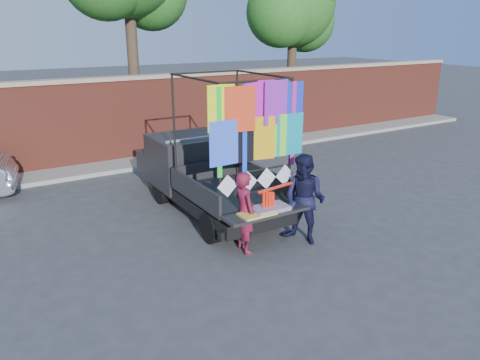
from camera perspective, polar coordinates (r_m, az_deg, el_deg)
ground at (r=9.13m, az=-0.60°, el=-7.81°), size 90.00×90.00×0.00m
brick_wall at (r=14.92m, az=-14.59°, el=7.21°), size 30.00×0.45×2.61m
curb at (r=14.55m, az=-13.38°, el=1.90°), size 30.00×1.20×0.12m
tree_right at (r=19.19m, az=6.75°, el=20.22°), size 4.20×3.30×6.62m
pickup_truck at (r=10.87m, az=-5.04°, el=0.90°), size 1.98×4.97×3.13m
woman at (r=8.57m, az=0.56°, el=-3.95°), size 0.39×0.58×1.54m
man at (r=8.98m, az=7.87°, el=-2.38°), size 0.96×1.05×1.75m
streamer_bundle at (r=8.63m, az=3.86°, el=-2.16°), size 0.86×0.18×0.60m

